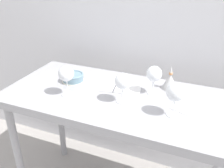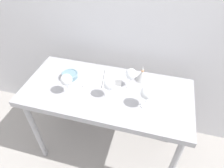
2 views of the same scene
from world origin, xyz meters
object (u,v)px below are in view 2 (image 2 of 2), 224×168
wine_glass_near_left (66,80)px  tasting_sheet_upper (158,93)px  wine_glass_near_center (109,84)px  tasting_bowl (70,75)px  wine_glass_far_right (131,74)px  wine_glass_near_right (147,93)px  decanter_funnel (142,75)px  open_notebook (103,78)px

wine_glass_near_left → tasting_sheet_upper: (0.70, 0.18, -0.13)m
wine_glass_near_center → tasting_bowl: size_ratio=1.19×
wine_glass_far_right → wine_glass_near_right: bearing=-50.9°
wine_glass_near_left → tasting_sheet_upper: wine_glass_near_left is taller
wine_glass_near_center → tasting_bowl: 0.42m
wine_glass_near_center → decanter_funnel: wine_glass_near_center is taller
wine_glass_near_left → tasting_bowl: size_ratio=1.25×
open_notebook → decanter_funnel: size_ratio=2.39×
open_notebook → wine_glass_near_center: bearing=-70.7°
wine_glass_near_right → decanter_funnel: size_ratio=1.22×
wine_glass_far_right → open_notebook: bearing=172.8°
wine_glass_near_right → tasting_bowl: (-0.69, 0.15, -0.10)m
wine_glass_near_left → decanter_funnel: 0.64m
wine_glass_far_right → open_notebook: size_ratio=0.49×
wine_glass_far_right → tasting_bowl: wine_glass_far_right is taller
wine_glass_near_center → tasting_bowl: (-0.39, 0.12, -0.10)m
wine_glass_near_left → tasting_bowl: bearing=110.5°
tasting_sheet_upper → tasting_bowl: tasting_bowl is taller
wine_glass_far_right → tasting_bowl: 0.54m
tasting_bowl → decanter_funnel: size_ratio=0.97×
wine_glass_far_right → open_notebook: wine_glass_far_right is taller
wine_glass_near_right → tasting_sheet_upper: size_ratio=0.67×
tasting_sheet_upper → wine_glass_near_center: bearing=-138.8°
open_notebook → tasting_sheet_upper: (0.48, -0.06, -0.00)m
tasting_bowl → wine_glass_near_center: bearing=-17.6°
wine_glass_far_right → wine_glass_near_center: (-0.14, -0.16, -0.00)m
wine_glass_near_center → wine_glass_near_left: 0.33m
wine_glass_near_right → open_notebook: (-0.40, 0.22, -0.13)m
wine_glass_far_right → wine_glass_near_center: size_ratio=1.00×
wine_glass_near_right → tasting_bowl: wine_glass_near_right is taller
wine_glass_near_center → open_notebook: wine_glass_near_center is taller
wine_glass_near_left → open_notebook: (0.22, 0.24, -0.13)m
tasting_sheet_upper → tasting_bowl: 0.77m
wine_glass_near_left → decanter_funnel: size_ratio=1.22×
wine_glass_far_right → decanter_funnel: size_ratio=1.16×
wine_glass_near_center → tasting_sheet_upper: (0.37, 0.14, -0.12)m
wine_glass_far_right → tasting_bowl: size_ratio=1.19×
wine_glass_near_right → open_notebook: wine_glass_near_right is taller
wine_glass_near_center → open_notebook: bearing=119.4°
wine_glass_near_right → wine_glass_near_center: 0.29m
wine_glass_near_right → wine_glass_far_right: bearing=129.1°
wine_glass_far_right → wine_glass_near_left: size_ratio=0.95×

